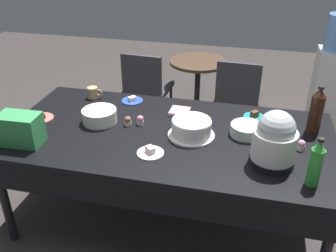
% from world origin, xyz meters
% --- Properties ---
extents(ground, '(9.00, 9.00, 0.00)m').
position_xyz_m(ground, '(0.00, 0.00, 0.00)').
color(ground, '#383330').
extents(potluck_table, '(2.20, 1.10, 0.75)m').
position_xyz_m(potluck_table, '(0.00, 0.00, 0.69)').
color(potluck_table, black).
rests_on(potluck_table, ground).
extents(frosted_layer_cake, '(0.31, 0.31, 0.12)m').
position_xyz_m(frosted_layer_cake, '(0.16, -0.01, 0.81)').
color(frosted_layer_cake, silver).
rests_on(frosted_layer_cake, potluck_table).
extents(slow_cooker, '(0.26, 0.26, 0.34)m').
position_xyz_m(slow_cooker, '(0.67, -0.21, 0.91)').
color(slow_cooker, black).
rests_on(slow_cooker, potluck_table).
extents(glass_salad_bowl, '(0.22, 0.22, 0.07)m').
position_xyz_m(glass_salad_bowl, '(0.51, 0.09, 0.79)').
color(glass_salad_bowl, '#B2C6BC').
rests_on(glass_salad_bowl, potluck_table).
extents(ceramic_snack_bowl, '(0.24, 0.24, 0.10)m').
position_xyz_m(ceramic_snack_bowl, '(-0.50, 0.04, 0.80)').
color(ceramic_snack_bowl, silver).
rests_on(ceramic_snack_bowl, potluck_table).
extents(dessert_plate_cobalt, '(0.17, 0.17, 0.04)m').
position_xyz_m(dessert_plate_cobalt, '(-0.39, 0.42, 0.76)').
color(dessert_plate_cobalt, '#2D4CB2').
rests_on(dessert_plate_cobalt, potluck_table).
extents(dessert_plate_white, '(0.17, 0.17, 0.05)m').
position_xyz_m(dessert_plate_white, '(-0.05, -0.28, 0.76)').
color(dessert_plate_white, white).
rests_on(dessert_plate_white, potluck_table).
extents(dessert_plate_coral, '(0.17, 0.17, 0.04)m').
position_xyz_m(dessert_plate_coral, '(-0.93, -0.02, 0.76)').
color(dessert_plate_coral, '#E07266').
rests_on(dessert_plate_coral, potluck_table).
extents(dessert_plate_teal, '(0.15, 0.15, 0.05)m').
position_xyz_m(dessert_plate_teal, '(0.56, 0.36, 0.76)').
color(dessert_plate_teal, teal).
rests_on(dessert_plate_teal, potluck_table).
extents(cupcake_vanilla, '(0.05, 0.05, 0.07)m').
position_xyz_m(cupcake_vanilla, '(-0.22, 0.07, 0.78)').
color(cupcake_vanilla, beige).
rests_on(cupcake_vanilla, potluck_table).
extents(cupcake_rose, '(0.05, 0.05, 0.07)m').
position_xyz_m(cupcake_rose, '(0.85, -0.02, 0.78)').
color(cupcake_rose, beige).
rests_on(cupcake_rose, potluck_table).
extents(cupcake_mint, '(0.05, 0.05, 0.07)m').
position_xyz_m(cupcake_mint, '(-0.30, 0.04, 0.78)').
color(cupcake_mint, beige).
rests_on(cupcake_mint, potluck_table).
extents(soda_bottle_lime_soda, '(0.07, 0.07, 0.29)m').
position_xyz_m(soda_bottle_lime_soda, '(0.89, -0.36, 0.88)').
color(soda_bottle_lime_soda, green).
rests_on(soda_bottle_lime_soda, potluck_table).
extents(soda_bottle_cola, '(0.09, 0.09, 0.33)m').
position_xyz_m(soda_bottle_cola, '(0.95, 0.24, 0.90)').
color(soda_bottle_cola, '#33190F').
rests_on(soda_bottle_cola, potluck_table).
extents(coffee_mug_navy, '(0.13, 0.09, 0.10)m').
position_xyz_m(coffee_mug_navy, '(0.76, 0.10, 0.80)').
color(coffee_mug_navy, navy).
rests_on(coffee_mug_navy, potluck_table).
extents(coffee_mug_tan, '(0.12, 0.08, 0.09)m').
position_xyz_m(coffee_mug_tan, '(-0.71, 0.41, 0.79)').
color(coffee_mug_tan, tan).
rests_on(coffee_mug_tan, potluck_table).
extents(soda_carton, '(0.27, 0.17, 0.20)m').
position_xyz_m(soda_carton, '(-0.88, -0.34, 0.85)').
color(soda_carton, '#338C4C').
rests_on(soda_carton, potluck_table).
extents(paper_napkin_stack, '(0.14, 0.14, 0.02)m').
position_xyz_m(paper_napkin_stack, '(0.02, 0.30, 0.76)').
color(paper_napkin_stack, pink).
rests_on(paper_napkin_stack, potluck_table).
extents(maroon_chair_left, '(0.47, 0.47, 0.85)m').
position_xyz_m(maroon_chair_left, '(-0.56, 1.36, 0.49)').
color(maroon_chair_left, '#333338').
rests_on(maroon_chair_left, ground).
extents(maroon_chair_right, '(0.46, 0.46, 0.85)m').
position_xyz_m(maroon_chair_right, '(0.40, 1.36, 0.49)').
color(maroon_chair_right, '#333338').
rests_on(maroon_chair_right, ground).
extents(round_cafe_table, '(0.60, 0.60, 0.72)m').
position_xyz_m(round_cafe_table, '(-0.05, 1.58, 0.50)').
color(round_cafe_table, '#473323').
rests_on(round_cafe_table, ground).
extents(water_cooler, '(0.32, 0.32, 1.24)m').
position_xyz_m(water_cooler, '(1.29, 1.67, 0.59)').
color(water_cooler, silver).
rests_on(water_cooler, ground).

